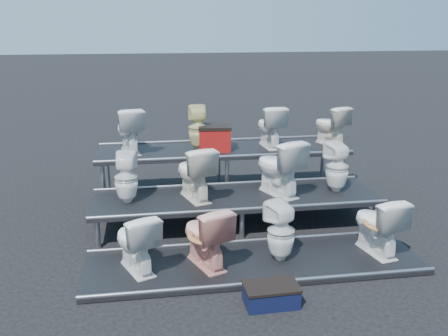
{
  "coord_description": "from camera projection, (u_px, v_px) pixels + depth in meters",
  "views": [
    {
      "loc": [
        -1.26,
        -6.84,
        2.97
      ],
      "look_at": [
        -0.16,
        0.1,
        0.87
      ],
      "focal_mm": 40.0,
      "sensor_mm": 36.0,
      "label": 1
    }
  ],
  "objects": [
    {
      "name": "toilet_11",
      "position": [
        330.0,
        125.0,
        8.69
      ],
      "size": [
        0.6,
        0.77,
        0.69
      ],
      "primitive_type": "imported",
      "rotation": [
        0.0,
        0.0,
        3.5
      ],
      "color": "silver",
      "rests_on": "tier_back"
    },
    {
      "name": "toilet_2",
      "position": [
        281.0,
        231.0,
        6.21
      ],
      "size": [
        0.45,
        0.46,
        0.76
      ],
      "primitive_type": "imported",
      "rotation": [
        0.0,
        0.0,
        3.55
      ],
      "color": "white",
      "rests_on": "tier_front"
    },
    {
      "name": "toilet_0",
      "position": [
        136.0,
        241.0,
        5.94
      ],
      "size": [
        0.67,
        0.84,
        0.75
      ],
      "primitive_type": "imported",
      "rotation": [
        0.0,
        0.0,
        3.54
      ],
      "color": "white",
      "rests_on": "tier_front"
    },
    {
      "name": "tier_back",
      "position": [
        223.0,
        172.0,
        8.62
      ],
      "size": [
        4.2,
        1.2,
        0.86
      ],
      "primitive_type": "cube",
      "color": "black",
      "rests_on": "ground"
    },
    {
      "name": "toilet_1",
      "position": [
        205.0,
        235.0,
        6.06
      ],
      "size": [
        0.68,
        0.87,
        0.78
      ],
      "primitive_type": "imported",
      "rotation": [
        0.0,
        0.0,
        3.51
      ],
      "color": "#E89B8C",
      "rests_on": "tier_front"
    },
    {
      "name": "toilet_8",
      "position": [
        129.0,
        130.0,
        8.16
      ],
      "size": [
        0.56,
        0.81,
        0.75
      ],
      "primitive_type": "imported",
      "rotation": [
        0.0,
        0.0,
        3.34
      ],
      "color": "white",
      "rests_on": "tier_back"
    },
    {
      "name": "toilet_9",
      "position": [
        198.0,
        128.0,
        8.33
      ],
      "size": [
        0.34,
        0.34,
        0.74
      ],
      "primitive_type": "imported",
      "rotation": [
        0.0,
        0.0,
        3.14
      ],
      "color": "#D6D088",
      "rests_on": "tier_back"
    },
    {
      "name": "tier_mid",
      "position": [
        236.0,
        211.0,
        7.45
      ],
      "size": [
        4.2,
        1.2,
        0.46
      ],
      "primitive_type": "cube",
      "color": "black",
      "rests_on": "ground"
    },
    {
      "name": "toilet_7",
      "position": [
        337.0,
        167.0,
        7.51
      ],
      "size": [
        0.42,
        0.42,
        0.76
      ],
      "primitive_type": "imported",
      "rotation": [
        0.0,
        0.0,
        3.39
      ],
      "color": "white",
      "rests_on": "tier_mid"
    },
    {
      "name": "toilet_10",
      "position": [
        270.0,
        126.0,
        8.52
      ],
      "size": [
        0.47,
        0.74,
        0.72
      ],
      "primitive_type": "imported",
      "rotation": [
        0.0,
        0.0,
        3.23
      ],
      "color": "white",
      "rests_on": "tier_back"
    },
    {
      "name": "toilet_3",
      "position": [
        377.0,
        224.0,
        6.4
      ],
      "size": [
        0.57,
        0.83,
        0.78
      ],
      "primitive_type": "imported",
      "rotation": [
        0.0,
        0.0,
        3.32
      ],
      "color": "white",
      "rests_on": "tier_front"
    },
    {
      "name": "toilet_5",
      "position": [
        194.0,
        172.0,
        7.18
      ],
      "size": [
        0.65,
        0.87,
        0.8
      ],
      "primitive_type": "imported",
      "rotation": [
        0.0,
        0.0,
        3.43
      ],
      "color": "silver",
      "rests_on": "tier_mid"
    },
    {
      "name": "tier_front",
      "position": [
        254.0,
        263.0,
        6.28
      ],
      "size": [
        4.2,
        1.2,
        0.06
      ],
      "primitive_type": "cube",
      "color": "black",
      "rests_on": "ground"
    },
    {
      "name": "step_stool",
      "position": [
        271.0,
        296.0,
        5.39
      ],
      "size": [
        0.58,
        0.36,
        0.21
      ],
      "primitive_type": "cube",
      "rotation": [
        0.0,
        0.0,
        0.03
      ],
      "color": "black",
      "rests_on": "ground"
    },
    {
      "name": "toilet_6",
      "position": [
        278.0,
        167.0,
        7.36
      ],
      "size": [
        0.76,
        0.96,
        0.85
      ],
      "primitive_type": "imported",
      "rotation": [
        0.0,
        0.0,
        3.53
      ],
      "color": "white",
      "rests_on": "tier_mid"
    },
    {
      "name": "ground",
      "position": [
        236.0,
        225.0,
        7.52
      ],
      "size": [
        80.0,
        80.0,
        0.0
      ],
      "primitive_type": "plane",
      "color": "black",
      "rests_on": "ground"
    },
    {
      "name": "toilet_4",
      "position": [
        126.0,
        178.0,
        7.04
      ],
      "size": [
        0.36,
        0.37,
        0.73
      ],
      "primitive_type": "imported",
      "rotation": [
        0.0,
        0.0,
        3.04
      ],
      "color": "white",
      "rests_on": "tier_mid"
    },
    {
      "name": "red_crate",
      "position": [
        215.0,
        139.0,
        8.35
      ],
      "size": [
        0.55,
        0.46,
        0.37
      ],
      "primitive_type": "cube",
      "rotation": [
        0.0,
        0.0,
        -0.09
      ],
      "color": "#9E1511",
      "rests_on": "tier_back"
    }
  ]
}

